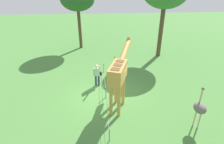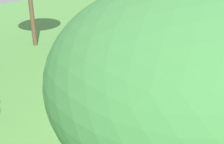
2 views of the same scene
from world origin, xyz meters
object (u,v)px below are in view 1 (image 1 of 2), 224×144
giraffe (119,72)px  info_sign (116,63)px  visitor (97,74)px  ostrich (200,108)px

giraffe → info_sign: bearing=-3.0°
giraffe → info_sign: (4.00, -0.21, -1.28)m
giraffe → info_sign: 4.21m
giraffe → visitor: size_ratio=2.29×
ostrich → info_sign: ostrich is taller
visitor → info_sign: visitor is taller
giraffe → ostrich: bearing=-119.4°
giraffe → ostrich: giraffe is taller
giraffe → info_sign: size_ratio=2.97×
visitor → ostrich: ostrich is taller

